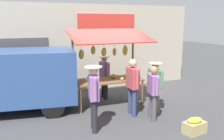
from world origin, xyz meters
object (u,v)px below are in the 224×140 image
produce_crate_near (194,126)px  vendor_with_sunhat (104,73)px  shopper_in_grey_tee (155,83)px  shopper_with_ponytail (153,90)px  market_stall (108,59)px  shopper_with_shopping_bag (94,92)px  shopper_in_striped_shirt (133,83)px

produce_crate_near → vendor_with_sunhat: bearing=-71.5°
shopper_in_grey_tee → produce_crate_near: 1.79m
vendor_with_sunhat → shopper_with_ponytail: size_ratio=1.02×
market_stall → shopper_with_shopping_bag: 1.98m
shopper_in_striped_shirt → shopper_with_shopping_bag: size_ratio=0.99×
shopper_with_shopping_bag → produce_crate_near: size_ratio=2.85×
shopper_in_striped_shirt → shopper_in_grey_tee: shopper_in_striped_shirt is taller
vendor_with_sunhat → produce_crate_near: 3.67m
shopper_in_striped_shirt → shopper_with_shopping_bag: shopper_with_shopping_bag is taller
market_stall → shopper_in_grey_tee: (-1.13, 1.05, -0.63)m
shopper_in_grey_tee → market_stall: bearing=38.6°
vendor_with_sunhat → shopper_with_shopping_bag: 2.61m
market_stall → shopper_with_shopping_bag: (0.99, 1.63, -0.53)m
market_stall → produce_crate_near: bearing=115.4°
shopper_in_grey_tee → shopper_with_ponytail: bearing=135.4°
market_stall → shopper_in_striped_shirt: market_stall is taller
produce_crate_near → shopper_with_ponytail: bearing=-65.0°
produce_crate_near → shopper_in_striped_shirt: bearing=-60.6°
shopper_with_ponytail → shopper_with_shopping_bag: 1.75m
shopper_in_striped_shirt → shopper_with_shopping_bag: 1.46m
vendor_with_sunhat → market_stall: bearing=-13.0°
market_stall → vendor_with_sunhat: market_stall is taller
shopper_in_striped_shirt → shopper_with_ponytail: bearing=-140.0°
shopper_in_grey_tee → produce_crate_near: bearing=176.8°
shopper_in_grey_tee → produce_crate_near: size_ratio=2.62×
vendor_with_sunhat → produce_crate_near: size_ratio=2.63×
vendor_with_sunhat → shopper_in_striped_shirt: shopper_in_striped_shirt is taller
vendor_with_sunhat → shopper_in_striped_shirt: size_ratio=0.93×
shopper_with_shopping_bag → shopper_in_grey_tee: bearing=-63.5°
shopper_in_striped_shirt → shopper_with_shopping_bag: (1.35, 0.57, 0.03)m
shopper_with_shopping_bag → vendor_with_sunhat: bearing=-14.4°
market_stall → produce_crate_near: size_ratio=4.21×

